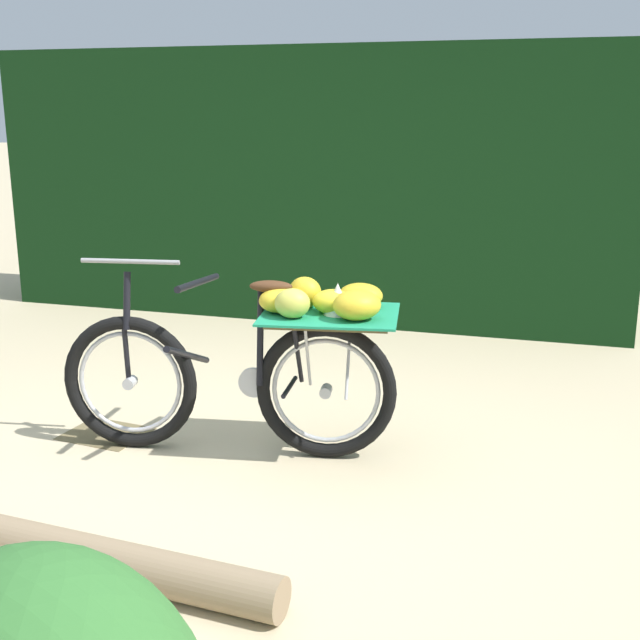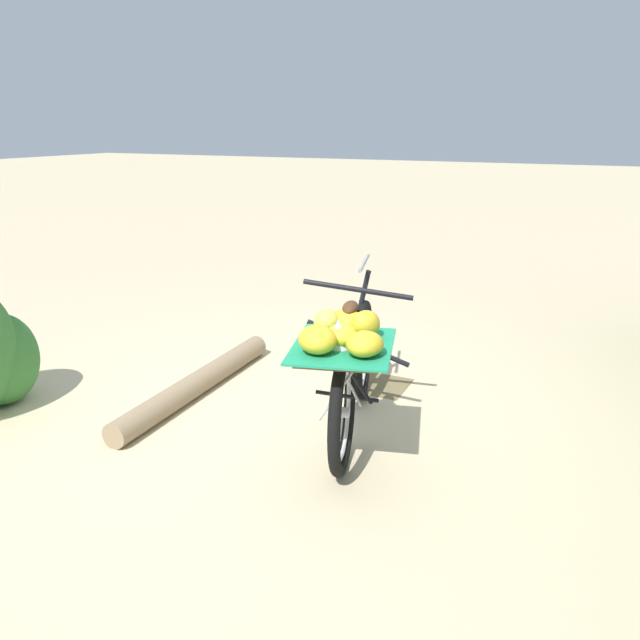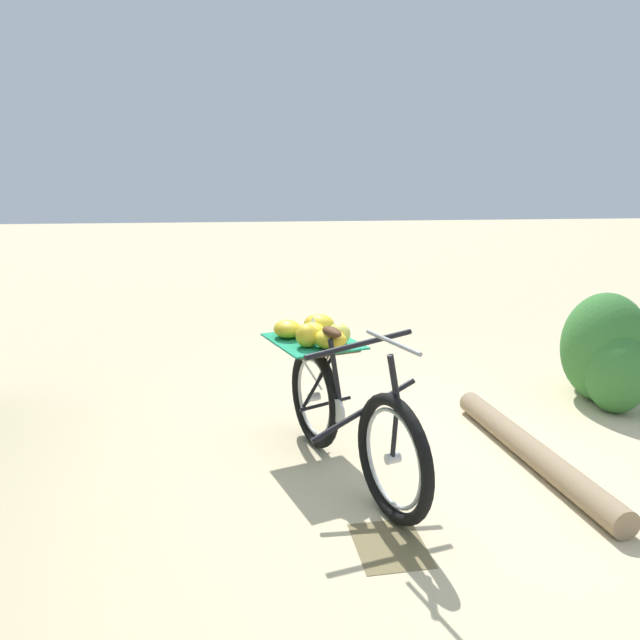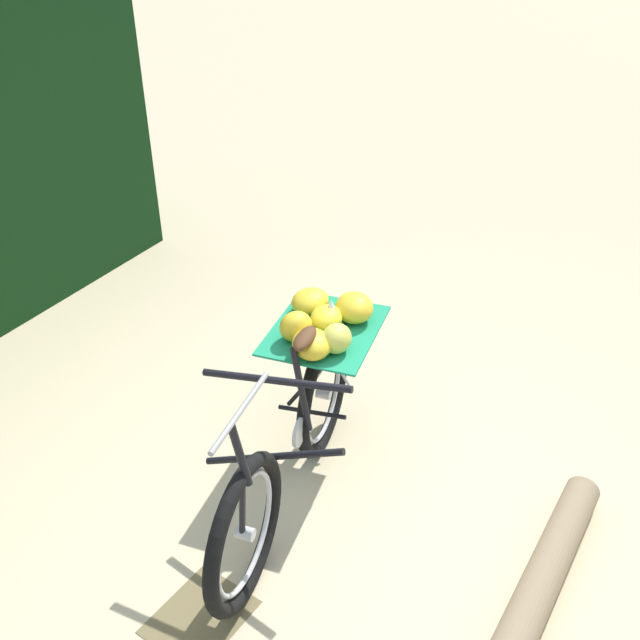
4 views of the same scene
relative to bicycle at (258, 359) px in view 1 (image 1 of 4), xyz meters
The scene contains 5 objects.
ground_plane 0.63m from the bicycle, 97.98° to the right, with size 60.00×60.00×0.00m, color beige.
foliage_hedge 3.20m from the bicycle, 108.50° to the left, with size 5.44×0.90×2.26m, color black.
bicycle is the anchor object (origin of this frame).
fallen_log 1.39m from the bicycle, 97.60° to the right, with size 0.17×0.17×1.84m, color #937A5B.
leaf_litter_patch 1.06m from the bicycle, behind, with size 0.44×0.36×0.01m, color olive.
Camera 1 is at (1.90, -3.23, 1.78)m, focal length 45.70 mm.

